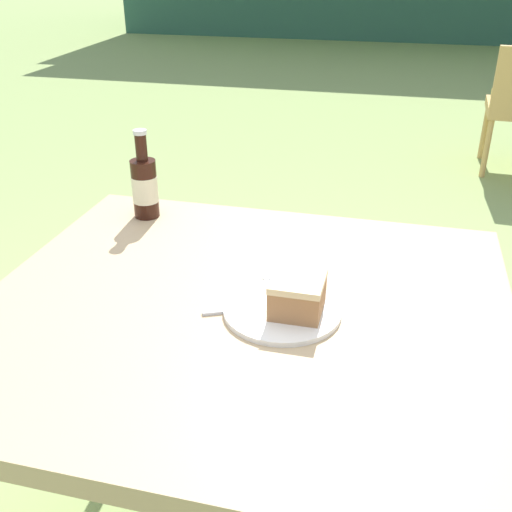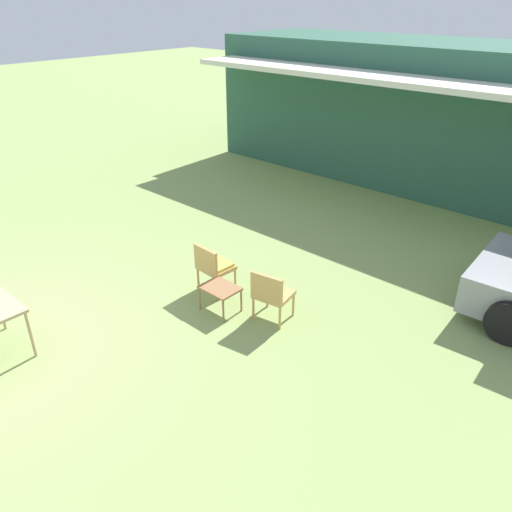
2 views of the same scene
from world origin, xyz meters
The scene contains 4 objects.
cabin_building centered at (1.37, 10.46, 1.64)m, with size 11.59×4.44×3.25m.
wicker_chair_cushioned centered at (1.01, 3.11, 0.46)m, with size 0.52×0.48×0.80m.
wicker_chair_plain centered at (2.21, 3.09, 0.47)m, with size 0.57×0.53×0.80m.
garden_side_table centered at (1.49, 2.79, 0.35)m, with size 0.55×0.42×0.40m.
Camera 2 is at (6.07, -1.51, 4.23)m, focal length 35.00 mm.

